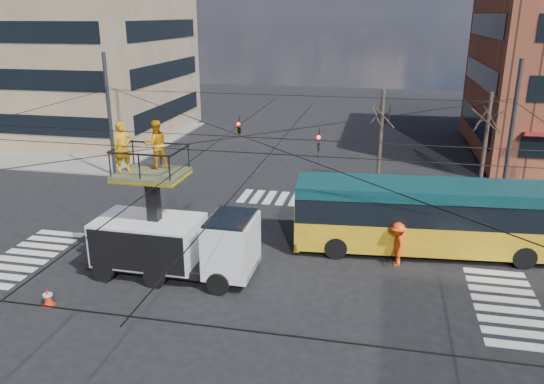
{
  "coord_description": "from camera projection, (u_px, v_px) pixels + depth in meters",
  "views": [
    {
      "loc": [
        5.06,
        -18.64,
        10.21
      ],
      "look_at": [
        0.57,
        2.62,
        2.89
      ],
      "focal_mm": 35.0,
      "sensor_mm": 36.0,
      "label": 1
    }
  ],
  "objects": [
    {
      "name": "crosswalks",
      "position": [
        245.0,
        278.0,
        21.53
      ],
      "size": [
        22.4,
        22.4,
        0.02
      ],
      "primitive_type": null,
      "color": "silver",
      "rests_on": "ground"
    },
    {
      "name": "overhead_network",
      "position": [
        244.0,
        175.0,
        20.55
      ],
      "size": [
        24.24,
        24.24,
        8.0
      ],
      "color": "#2D2D30",
      "rests_on": "ground"
    },
    {
      "name": "city_bus",
      "position": [
        433.0,
        216.0,
        23.4
      ],
      "size": [
        12.34,
        3.64,
        3.2
      ],
      "rotation": [
        0.0,
        0.0,
        0.09
      ],
      "color": "orange",
      "rests_on": "ground"
    },
    {
      "name": "worker_ground",
      "position": [
        108.0,
        243.0,
        22.53
      ],
      "size": [
        0.64,
        1.2,
        1.94
      ],
      "primitive_type": "imported",
      "rotation": [
        0.0,
        0.0,
        1.72
      ],
      "color": "orange",
      "rests_on": "ground"
    },
    {
      "name": "ground",
      "position": [
        245.0,
        279.0,
        21.53
      ],
      "size": [
        120.0,
        120.0,
        0.0
      ],
      "primitive_type": "plane",
      "color": "black",
      "rests_on": "ground"
    },
    {
      "name": "tree_b",
      "position": [
        489.0,
        116.0,
        30.42
      ],
      "size": [
        2.0,
        2.0,
        6.0
      ],
      "color": "#382B21",
      "rests_on": "ground"
    },
    {
      "name": "utility_truck",
      "position": [
        174.0,
        228.0,
        21.24
      ],
      "size": [
        7.03,
        2.74,
        6.32
      ],
      "rotation": [
        0.0,
        0.0,
        -0.02
      ],
      "color": "black",
      "rests_on": "ground"
    },
    {
      "name": "traffic_cone",
      "position": [
        48.0,
        297.0,
        19.44
      ],
      "size": [
        0.36,
        0.36,
        0.67
      ],
      "primitive_type": "cone",
      "color": "red",
      "rests_on": "ground"
    },
    {
      "name": "sidewalk_nw",
      "position": [
        69.0,
        140.0,
        45.1
      ],
      "size": [
        18.0,
        18.0,
        0.12
      ],
      "primitive_type": "cube",
      "color": "slate",
      "rests_on": "ground"
    },
    {
      "name": "flagger",
      "position": [
        397.0,
        244.0,
        22.4
      ],
      "size": [
        0.9,
        1.34,
        1.93
      ],
      "primitive_type": "imported",
      "rotation": [
        0.0,
        0.0,
        -1.41
      ],
      "color": "#FF4710",
      "rests_on": "ground"
    },
    {
      "name": "tree_a",
      "position": [
        382.0,
        113.0,
        31.59
      ],
      "size": [
        2.0,
        2.0,
        6.0
      ],
      "color": "#382B21",
      "rests_on": "ground"
    }
  ]
}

